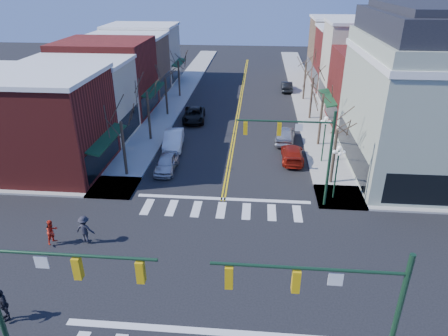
% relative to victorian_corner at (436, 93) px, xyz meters
% --- Properties ---
extents(ground, '(160.00, 160.00, 0.00)m').
position_rel_victorian_corner_xyz_m(ground, '(-16.50, -14.50, -6.66)').
color(ground, black).
rests_on(ground, ground).
extents(sidewalk_left, '(3.50, 70.00, 0.15)m').
position_rel_victorian_corner_xyz_m(sidewalk_left, '(-25.25, 5.50, -6.58)').
color(sidewalk_left, '#9E9B93').
rests_on(sidewalk_left, ground).
extents(sidewalk_right, '(3.50, 70.00, 0.15)m').
position_rel_victorian_corner_xyz_m(sidewalk_right, '(-7.75, 5.50, -6.58)').
color(sidewalk_right, '#9E9B93').
rests_on(sidewalk_right, ground).
extents(bldg_left_brick_a, '(10.00, 8.50, 8.00)m').
position_rel_victorian_corner_xyz_m(bldg_left_brick_a, '(-32.00, -2.75, -2.66)').
color(bldg_left_brick_a, maroon).
rests_on(bldg_left_brick_a, ground).
extents(bldg_left_stucco_a, '(10.00, 7.00, 7.50)m').
position_rel_victorian_corner_xyz_m(bldg_left_stucco_a, '(-32.00, 5.00, -2.91)').
color(bldg_left_stucco_a, '#BAB39A').
rests_on(bldg_left_stucco_a, ground).
extents(bldg_left_brick_b, '(10.00, 9.00, 8.50)m').
position_rel_victorian_corner_xyz_m(bldg_left_brick_b, '(-32.00, 13.00, -2.41)').
color(bldg_left_brick_b, maroon).
rests_on(bldg_left_brick_b, ground).
extents(bldg_left_tan, '(10.00, 7.50, 7.80)m').
position_rel_victorian_corner_xyz_m(bldg_left_tan, '(-32.00, 21.25, -2.76)').
color(bldg_left_tan, '#86664A').
rests_on(bldg_left_tan, ground).
extents(bldg_left_stucco_b, '(10.00, 8.00, 8.20)m').
position_rel_victorian_corner_xyz_m(bldg_left_stucco_b, '(-32.00, 29.00, -2.56)').
color(bldg_left_stucco_b, '#BAB39A').
rests_on(bldg_left_stucco_b, ground).
extents(bldg_right_brick_a, '(10.00, 8.50, 8.00)m').
position_rel_victorian_corner_xyz_m(bldg_right_brick_a, '(-1.00, 11.25, -2.66)').
color(bldg_right_brick_a, maroon).
rests_on(bldg_right_brick_a, ground).
extents(bldg_right_stucco, '(10.00, 7.00, 10.00)m').
position_rel_victorian_corner_xyz_m(bldg_right_stucco, '(-1.00, 19.00, -1.66)').
color(bldg_right_stucco, '#BAB39A').
rests_on(bldg_right_stucco, ground).
extents(bldg_right_brick_b, '(10.00, 8.00, 8.50)m').
position_rel_victorian_corner_xyz_m(bldg_right_brick_b, '(-1.00, 26.50, -2.41)').
color(bldg_right_brick_b, maroon).
rests_on(bldg_right_brick_b, ground).
extents(bldg_right_tan, '(10.00, 8.00, 9.00)m').
position_rel_victorian_corner_xyz_m(bldg_right_tan, '(-1.00, 34.50, -2.16)').
color(bldg_right_tan, '#86664A').
rests_on(bldg_right_tan, ground).
extents(victorian_corner, '(12.25, 14.25, 13.30)m').
position_rel_victorian_corner_xyz_m(victorian_corner, '(0.00, 0.00, 0.00)').
color(victorian_corner, '#99A48E').
rests_on(victorian_corner, ground).
extents(traffic_mast_near_left, '(6.60, 0.28, 7.20)m').
position_rel_victorian_corner_xyz_m(traffic_mast_near_left, '(-22.05, -21.90, -1.95)').
color(traffic_mast_near_left, '#14331E').
rests_on(traffic_mast_near_left, ground).
extents(traffic_mast_near_right, '(6.60, 0.28, 7.20)m').
position_rel_victorian_corner_xyz_m(traffic_mast_near_right, '(-10.95, -21.90, -1.95)').
color(traffic_mast_near_right, '#14331E').
rests_on(traffic_mast_near_right, ground).
extents(traffic_mast_far_right, '(6.60, 0.28, 7.20)m').
position_rel_victorian_corner_xyz_m(traffic_mast_far_right, '(-10.95, -7.10, -1.95)').
color(traffic_mast_far_right, '#14331E').
rests_on(traffic_mast_far_right, ground).
extents(lamppost_corner, '(0.36, 0.36, 4.33)m').
position_rel_victorian_corner_xyz_m(lamppost_corner, '(-8.30, -6.00, -3.70)').
color(lamppost_corner, '#14331E').
rests_on(lamppost_corner, ground).
extents(lamppost_midblock, '(0.36, 0.36, 4.33)m').
position_rel_victorian_corner_xyz_m(lamppost_midblock, '(-8.30, 0.50, -3.70)').
color(lamppost_midblock, '#14331E').
rests_on(lamppost_midblock, ground).
extents(tree_left_a, '(0.24, 0.24, 4.76)m').
position_rel_victorian_corner_xyz_m(tree_left_a, '(-24.90, -3.50, -4.28)').
color(tree_left_a, '#382B21').
rests_on(tree_left_a, ground).
extents(tree_left_b, '(0.24, 0.24, 5.04)m').
position_rel_victorian_corner_xyz_m(tree_left_b, '(-24.90, 4.50, -4.14)').
color(tree_left_b, '#382B21').
rests_on(tree_left_b, ground).
extents(tree_left_c, '(0.24, 0.24, 4.55)m').
position_rel_victorian_corner_xyz_m(tree_left_c, '(-24.90, 12.50, -4.38)').
color(tree_left_c, '#382B21').
rests_on(tree_left_c, ground).
extents(tree_left_d, '(0.24, 0.24, 4.90)m').
position_rel_victorian_corner_xyz_m(tree_left_d, '(-24.90, 20.50, -4.21)').
color(tree_left_d, '#382B21').
rests_on(tree_left_d, ground).
extents(tree_right_a, '(0.24, 0.24, 4.62)m').
position_rel_victorian_corner_xyz_m(tree_right_a, '(-8.10, -3.50, -4.35)').
color(tree_right_a, '#382B21').
rests_on(tree_right_a, ground).
extents(tree_right_b, '(0.24, 0.24, 5.18)m').
position_rel_victorian_corner_xyz_m(tree_right_b, '(-8.10, 4.50, -4.07)').
color(tree_right_b, '#382B21').
rests_on(tree_right_b, ground).
extents(tree_right_c, '(0.24, 0.24, 4.83)m').
position_rel_victorian_corner_xyz_m(tree_right_c, '(-8.10, 12.50, -4.24)').
color(tree_right_c, '#382B21').
rests_on(tree_right_c, ground).
extents(tree_right_d, '(0.24, 0.24, 4.97)m').
position_rel_victorian_corner_xyz_m(tree_right_d, '(-8.10, 20.50, -4.17)').
color(tree_right_d, '#382B21').
rests_on(tree_right_d, ground).
extents(car_left_near, '(1.70, 4.14, 1.40)m').
position_rel_victorian_corner_xyz_m(car_left_near, '(-21.77, -2.29, -5.96)').
color(car_left_near, '#B6B6BB').
rests_on(car_left_near, ground).
extents(car_left_mid, '(2.20, 5.03, 1.61)m').
position_rel_victorian_corner_xyz_m(car_left_mid, '(-22.19, 2.86, -5.85)').
color(car_left_mid, white).
rests_on(car_left_mid, ground).
extents(car_left_far, '(2.83, 5.36, 1.44)m').
position_rel_victorian_corner_xyz_m(car_left_far, '(-21.40, 10.73, -5.94)').
color(car_left_far, black).
rests_on(car_left_far, ground).
extents(car_right_near, '(1.95, 4.66, 1.35)m').
position_rel_victorian_corner_xyz_m(car_right_near, '(-10.91, 0.67, -5.98)').
color(car_right_near, '#9A1A0E').
rests_on(car_right_near, ground).
extents(car_right_mid, '(2.42, 4.90, 1.61)m').
position_rel_victorian_corner_xyz_m(car_right_mid, '(-11.32, 5.16, -5.85)').
color(car_right_mid, '#B5B6BA').
rests_on(car_right_mid, ground).
extents(car_right_far, '(1.51, 4.26, 1.40)m').
position_rel_victorian_corner_xyz_m(car_right_far, '(-10.10, 24.80, -5.96)').
color(car_right_far, black).
rests_on(car_right_far, ground).
extents(pedestrian_red_b, '(0.86, 0.96, 1.61)m').
position_rel_victorian_corner_xyz_m(pedestrian_red_b, '(-26.50, -13.20, -5.70)').
color(pedestrian_red_b, red).
rests_on(pedestrian_red_b, sidewalk_left).
extents(pedestrian_dark_a, '(1.07, 1.01, 1.78)m').
position_rel_victorian_corner_xyz_m(pedestrian_dark_a, '(-25.92, -19.27, -5.62)').
color(pedestrian_dark_a, black).
rests_on(pedestrian_dark_a, sidewalk_left).
extents(pedestrian_dark_b, '(1.21, 0.77, 1.79)m').
position_rel_victorian_corner_xyz_m(pedestrian_dark_b, '(-24.54, -12.88, -5.61)').
color(pedestrian_dark_b, '#212129').
rests_on(pedestrian_dark_b, sidewalk_left).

